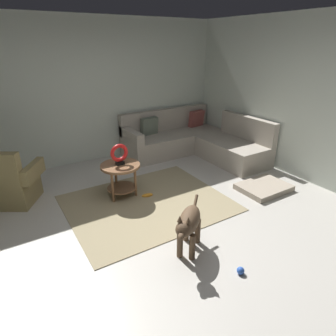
# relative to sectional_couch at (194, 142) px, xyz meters

# --- Properties ---
(ground_plane) EXTENTS (6.00, 6.00, 0.10)m
(ground_plane) POSITION_rel_sectional_couch_xyz_m (-1.99, -2.02, -0.34)
(ground_plane) COLOR beige
(wall_back) EXTENTS (6.00, 0.12, 2.70)m
(wall_back) POSITION_rel_sectional_couch_xyz_m (-1.99, 0.92, 1.06)
(wall_back) COLOR silver
(wall_back) RESTS_ON ground_plane
(wall_right) EXTENTS (0.12, 6.00, 2.70)m
(wall_right) POSITION_rel_sectional_couch_xyz_m (0.95, -2.02, 1.06)
(wall_right) COLOR silver
(wall_right) RESTS_ON ground_plane
(area_rug) EXTENTS (2.30, 1.90, 0.01)m
(area_rug) POSITION_rel_sectional_couch_xyz_m (-1.84, -1.32, -0.28)
(area_rug) COLOR tan
(area_rug) RESTS_ON ground_plane
(sectional_couch) EXTENTS (2.20, 2.25, 0.88)m
(sectional_couch) POSITION_rel_sectional_couch_xyz_m (0.00, 0.00, 0.00)
(sectional_couch) COLOR #B2A899
(sectional_couch) RESTS_ON ground_plane
(armchair) EXTENTS (1.00, 0.93, 0.88)m
(armchair) POSITION_rel_sectional_couch_xyz_m (-3.54, -0.26, 0.03)
(armchair) COLOR olive
(armchair) RESTS_ON ground_plane
(side_table) EXTENTS (0.60, 0.60, 0.54)m
(side_table) POSITION_rel_sectional_couch_xyz_m (-2.07, -0.91, 0.13)
(side_table) COLOR brown
(side_table) RESTS_ON ground_plane
(torus_sculpture) EXTENTS (0.28, 0.08, 0.33)m
(torus_sculpture) POSITION_rel_sectional_couch_xyz_m (-2.07, -0.91, 0.42)
(torus_sculpture) COLOR black
(torus_sculpture) RESTS_ON side_table
(dog_bed_mat) EXTENTS (0.80, 0.60, 0.09)m
(dog_bed_mat) POSITION_rel_sectional_couch_xyz_m (-0.01, -1.94, -0.24)
(dog_bed_mat) COLOR #B2A38E
(dog_bed_mat) RESTS_ON ground_plane
(dog) EXTENTS (0.67, 0.60, 0.63)m
(dog) POSITION_rel_sectional_couch_xyz_m (-1.95, -2.53, 0.09)
(dog) COLOR brown
(dog) RESTS_ON ground_plane
(dog_toy_ball) EXTENTS (0.08, 0.08, 0.08)m
(dog_toy_ball) POSITION_rel_sectional_couch_xyz_m (-1.70, -3.12, -0.25)
(dog_toy_ball) COLOR blue
(dog_toy_ball) RESTS_ON ground_plane
(dog_toy_rope) EXTENTS (0.05, 0.14, 0.05)m
(dog_toy_rope) POSITION_rel_sectional_couch_xyz_m (-1.73, -2.23, -0.26)
(dog_toy_rope) COLOR silver
(dog_toy_rope) RESTS_ON ground_plane
(dog_toy_bone) EXTENTS (0.19, 0.10, 0.06)m
(dog_toy_bone) POSITION_rel_sectional_couch_xyz_m (-1.74, -1.14, -0.26)
(dog_toy_bone) COLOR orange
(dog_toy_bone) RESTS_ON ground_plane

